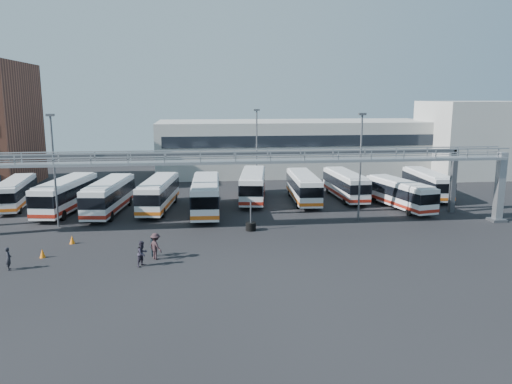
{
  "coord_description": "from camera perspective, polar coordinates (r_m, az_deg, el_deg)",
  "views": [
    {
      "loc": [
        -3.39,
        -38.06,
        11.71
      ],
      "look_at": [
        1.97,
        6.0,
        3.18
      ],
      "focal_mm": 35.0,
      "sensor_mm": 36.0,
      "label": 1
    }
  ],
  "objects": [
    {
      "name": "bus_2",
      "position": [
        52.69,
        -16.44,
        -0.36
      ],
      "size": [
        3.91,
        11.2,
        3.33
      ],
      "rotation": [
        0.0,
        0.0,
        -0.13
      ],
      "color": "silver",
      "rests_on": "ground"
    },
    {
      "name": "bus_0",
      "position": [
        59.01,
        -25.76,
        0.0
      ],
      "size": [
        3.25,
        10.17,
        3.04
      ],
      "rotation": [
        0.0,
        0.0,
        0.09
      ],
      "color": "silver",
      "rests_on": "ground"
    },
    {
      "name": "bus_4",
      "position": [
        50.76,
        -5.75,
        -0.27
      ],
      "size": [
        3.15,
        11.65,
        3.51
      ],
      "rotation": [
        0.0,
        0.0,
        -0.04
      ],
      "color": "silver",
      "rests_on": "ground"
    },
    {
      "name": "bus_5",
      "position": [
        56.48,
        -0.35,
        0.85
      ],
      "size": [
        4.25,
        11.39,
        3.38
      ],
      "rotation": [
        0.0,
        0.0,
        -0.15
      ],
      "color": "silver",
      "rests_on": "ground"
    },
    {
      "name": "bus_6",
      "position": [
        56.14,
        5.44,
        0.65
      ],
      "size": [
        3.03,
        10.77,
        3.23
      ],
      "rotation": [
        0.0,
        0.0,
        -0.05
      ],
      "color": "silver",
      "rests_on": "ground"
    },
    {
      "name": "ground",
      "position": [
        39.97,
        -1.77,
        -6.17
      ],
      "size": [
        140.0,
        140.0,
        0.0
      ],
      "primitive_type": "plane",
      "color": "black",
      "rests_on": "ground"
    },
    {
      "name": "pedestrian_a",
      "position": [
        38.32,
        -26.45,
        -6.83
      ],
      "size": [
        0.55,
        0.68,
        1.62
      ],
      "primitive_type": "imported",
      "rotation": [
        0.0,
        0.0,
        1.89
      ],
      "color": "black",
      "rests_on": "ground"
    },
    {
      "name": "bus_1",
      "position": [
        54.59,
        -20.89,
        -0.23
      ],
      "size": [
        4.46,
        11.43,
        3.39
      ],
      "rotation": [
        0.0,
        0.0,
        -0.17
      ],
      "color": "silver",
      "rests_on": "ground"
    },
    {
      "name": "light_pole_mid",
      "position": [
        47.99,
        11.85,
        3.49
      ],
      "size": [
        0.7,
        0.35,
        10.21
      ],
      "color": "#4C4F54",
      "rests_on": "ground"
    },
    {
      "name": "tire_stack",
      "position": [
        44.28,
        -0.6,
        -3.86
      ],
      "size": [
        0.92,
        0.92,
        2.64
      ],
      "color": "black",
      "rests_on": "ground"
    },
    {
      "name": "bus_9",
      "position": [
        61.91,
        18.95,
        0.98
      ],
      "size": [
        2.88,
        10.23,
        3.07
      ],
      "rotation": [
        0.0,
        0.0,
        -0.05
      ],
      "color": "silver",
      "rests_on": "ground"
    },
    {
      "name": "pedestrian_b",
      "position": [
        35.98,
        -12.86,
        -6.87
      ],
      "size": [
        1.08,
        1.12,
        1.82
      ],
      "primitive_type": "imported",
      "rotation": [
        0.0,
        0.0,
        0.93
      ],
      "color": "#282432",
      "rests_on": "ground"
    },
    {
      "name": "bus_7",
      "position": [
        58.52,
        10.18,
        0.9
      ],
      "size": [
        2.63,
        10.4,
        3.14
      ],
      "rotation": [
        0.0,
        0.0,
        0.02
      ],
      "color": "silver",
      "rests_on": "ground"
    },
    {
      "name": "cone_right",
      "position": [
        43.07,
        -20.28,
        -5.13
      ],
      "size": [
        0.55,
        0.55,
        0.68
      ],
      "primitive_type": "cone",
      "rotation": [
        0.0,
        0.0,
        -0.39
      ],
      "color": "orange",
      "rests_on": "ground"
    },
    {
      "name": "pedestrian_d",
      "position": [
        37.98,
        -11.74,
        -6.05
      ],
      "size": [
        0.59,
        1.0,
        1.6
      ],
      "primitive_type": "imported",
      "rotation": [
        0.0,
        0.0,
        1.79
      ],
      "color": "black",
      "rests_on": "ground"
    },
    {
      "name": "gantry",
      "position": [
        44.5,
        -2.5,
        2.85
      ],
      "size": [
        51.4,
        5.15,
        7.1
      ],
      "color": "gray",
      "rests_on": "ground"
    },
    {
      "name": "light_pole_left",
      "position": [
        48.13,
        -22.09,
        2.94
      ],
      "size": [
        0.7,
        0.35,
        10.21
      ],
      "color": "#4C4F54",
      "rests_on": "ground"
    },
    {
      "name": "pedestrian_c",
      "position": [
        37.23,
        -11.39,
        -6.1
      ],
      "size": [
        1.35,
        1.45,
        1.96
      ],
      "primitive_type": "imported",
      "rotation": [
        0.0,
        0.0,
        2.22
      ],
      "color": "#302023",
      "rests_on": "ground"
    },
    {
      "name": "warehouse",
      "position": [
        77.98,
        4.5,
        5.17
      ],
      "size": [
        42.0,
        14.0,
        8.0
      ],
      "primitive_type": "cube",
      "color": "#9E9E99",
      "rests_on": "ground"
    },
    {
      "name": "bus_8",
      "position": [
        54.73,
        16.13,
        -0.12
      ],
      "size": [
        4.24,
        10.24,
        3.03
      ],
      "rotation": [
        0.0,
        0.0,
        0.2
      ],
      "color": "silver",
      "rests_on": "ground"
    },
    {
      "name": "cone_left",
      "position": [
        40.24,
        -23.22,
        -6.45
      ],
      "size": [
        0.45,
        0.45,
        0.67
      ],
      "primitive_type": "cone",
      "rotation": [
        0.0,
        0.0,
        -0.06
      ],
      "color": "orange",
      "rests_on": "ground"
    },
    {
      "name": "bus_3",
      "position": [
        52.99,
        -11.08,
        -0.09
      ],
      "size": [
        3.92,
        11.04,
        3.28
      ],
      "rotation": [
        0.0,
        0.0,
        -0.13
      ],
      "color": "silver",
      "rests_on": "ground"
    },
    {
      "name": "building_right",
      "position": [
        81.61,
        23.68,
        5.61
      ],
      "size": [
        14.0,
        12.0,
        11.0
      ],
      "primitive_type": "cube",
      "color": "#B2B2AD",
      "rests_on": "ground"
    },
    {
      "name": "light_pole_back",
      "position": [
        60.81,
        0.08,
        5.23
      ],
      "size": [
        0.7,
        0.35,
        10.21
      ],
      "color": "#4C4F54",
      "rests_on": "ground"
    }
  ]
}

